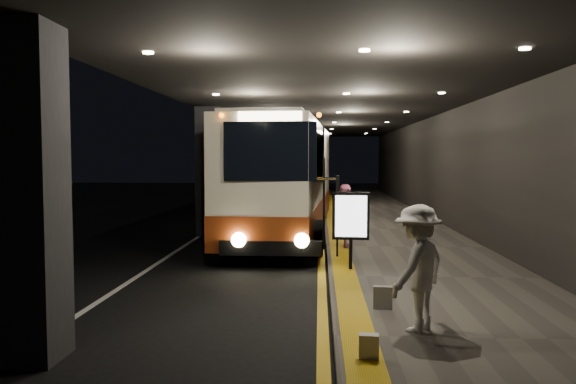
{
  "coord_description": "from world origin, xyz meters",
  "views": [
    {
      "loc": [
        2.29,
        -15.09,
        2.66
      ],
      "look_at": [
        1.39,
        0.88,
        1.7
      ],
      "focal_mm": 35.0,
      "sensor_mm": 36.0,
      "label": 1
    }
  ],
  "objects": [
    {
      "name": "coach_second",
      "position": [
        0.82,
        15.65,
        1.83
      ],
      "size": [
        2.68,
        12.14,
        3.81
      ],
      "rotation": [
        0.0,
        0.0,
        0.01
      ],
      "color": "beige",
      "rests_on": "ground"
    },
    {
      "name": "passenger_boarding",
      "position": [
        3.06,
        0.67,
        1.04
      ],
      "size": [
        0.46,
        0.67,
        1.78
      ],
      "primitive_type": "imported",
      "rotation": [
        0.0,
        0.0,
        1.63
      ],
      "color": "#A44C6B",
      "rests_on": "sidewalk"
    },
    {
      "name": "info_sign",
      "position": [
        3.0,
        -2.49,
        1.33
      ],
      "size": [
        0.83,
        0.17,
        1.75
      ],
      "rotation": [
        0.0,
        0.0,
        -0.06
      ],
      "color": "black",
      "rests_on": "sidewalk"
    },
    {
      "name": "bag_polka",
      "position": [
        3.35,
        -5.79,
        0.34
      ],
      "size": [
        0.32,
        0.16,
        0.38
      ],
      "primitive_type": "cube",
      "rotation": [
        0.0,
        0.0,
        -0.07
      ],
      "color": "black",
      "rests_on": "sidewalk"
    },
    {
      "name": "ground",
      "position": [
        0.0,
        0.0,
        0.0
      ],
      "size": [
        90.0,
        90.0,
        0.0
      ],
      "primitive_type": "plane",
      "color": "black"
    },
    {
      "name": "tactile_strip",
      "position": [
        2.85,
        5.0,
        0.16
      ],
      "size": [
        0.5,
        50.0,
        0.01
      ],
      "primitive_type": "cube",
      "color": "gold",
      "rests_on": "sidewalk"
    },
    {
      "name": "coach_third",
      "position": [
        0.85,
        29.18,
        1.91
      ],
      "size": [
        3.36,
        12.78,
        3.97
      ],
      "rotation": [
        0.0,
        0.0,
        -0.06
      ],
      "color": "beige",
      "rests_on": "ground"
    },
    {
      "name": "stanchion_post",
      "position": [
        2.75,
        -0.86,
        0.71
      ],
      "size": [
        0.05,
        0.05,
        1.12
      ],
      "primitive_type": "cylinder",
      "color": "black",
      "rests_on": "sidewalk"
    },
    {
      "name": "kerb_stripe_yellow",
      "position": [
        2.35,
        5.0,
        0.01
      ],
      "size": [
        0.18,
        50.0,
        0.01
      ],
      "primitive_type": "cube",
      "color": "gold",
      "rests_on": "ground"
    },
    {
      "name": "sidewalk",
      "position": [
        4.75,
        5.0,
        0.07
      ],
      "size": [
        4.5,
        50.0,
        0.15
      ],
      "primitive_type": "cube",
      "color": "#514C44",
      "rests_on": "ground"
    },
    {
      "name": "coach_main",
      "position": [
        1.14,
        3.9,
        1.81
      ],
      "size": [
        3.16,
        12.17,
        3.76
      ],
      "rotation": [
        0.0,
        0.0,
        -0.06
      ],
      "color": "beige",
      "rests_on": "ground"
    },
    {
      "name": "lane_line_white",
      "position": [
        -1.8,
        5.0,
        0.01
      ],
      "size": [
        0.12,
        50.0,
        0.01
      ],
      "primitive_type": "cube",
      "color": "silver",
      "rests_on": "ground"
    },
    {
      "name": "terminal_wall",
      "position": [
        7.0,
        5.0,
        3.0
      ],
      "size": [
        0.1,
        50.0,
        6.0
      ],
      "primitive_type": "cube",
      "color": "black",
      "rests_on": "ground"
    },
    {
      "name": "canopy",
      "position": [
        2.5,
        5.0,
        4.6
      ],
      "size": [
        9.0,
        50.0,
        0.4
      ],
      "primitive_type": "cube",
      "color": "black",
      "rests_on": "support_columns"
    },
    {
      "name": "support_columns",
      "position": [
        -1.5,
        4.0,
        2.2
      ],
      "size": [
        0.8,
        24.8,
        4.4
      ],
      "color": "black",
      "rests_on": "ground"
    },
    {
      "name": "bag_plain",
      "position": [
        2.91,
        -8.15,
        0.3
      ],
      "size": [
        0.26,
        0.16,
        0.31
      ],
      "primitive_type": "cube",
      "rotation": [
        0.0,
        0.0,
        -0.06
      ],
      "color": "silver",
      "rests_on": "sidewalk"
    },
    {
      "name": "passenger_waiting_white",
      "position": [
        3.72,
        -6.95,
        1.07
      ],
      "size": [
        1.18,
        1.28,
        1.85
      ],
      "primitive_type": "imported",
      "rotation": [
        0.0,
        0.0,
        -2.25
      ],
      "color": "silver",
      "rests_on": "sidewalk"
    }
  ]
}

